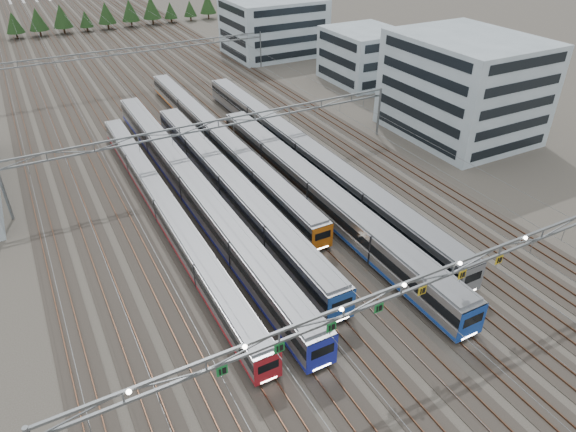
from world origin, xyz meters
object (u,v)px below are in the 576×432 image
train_f (304,153)px  depot_bldg_south (463,87)px  depot_bldg_mid (365,56)px  depot_bldg_north (273,27)px  train_a (165,209)px  gantry_mid (219,130)px  train_c (230,186)px  train_d (218,138)px  train_e (318,193)px  train_b (191,187)px  gantry_near (402,292)px  gantry_far (137,54)px

train_f → depot_bldg_south: size_ratio=3.04×
depot_bldg_mid → depot_bldg_north: depot_bldg_north is taller
depot_bldg_south → depot_bldg_mid: (2.92, 30.95, -2.62)m
train_a → gantry_mid: gantry_mid is taller
train_c → train_d: (4.50, 15.57, -0.20)m
train_e → train_b: bearing=145.2°
train_e → train_c: bearing=141.9°
train_f → depot_bldg_north: (24.67, 58.52, 4.36)m
gantry_near → depot_bldg_south: (40.06, 34.35, 0.87)m
train_a → gantry_mid: bearing=41.0°
train_f → gantry_near: size_ratio=1.18×
gantry_near → gantry_mid: 40.12m
train_d → gantry_mid: bearing=-108.6°
train_a → gantry_mid: 15.56m
train_f → train_c: bearing=-162.3°
train_d → depot_bldg_mid: depot_bldg_mid is taller
gantry_mid → train_f: bearing=-22.1°
train_c → depot_bldg_south: 42.76m
train_a → train_f: size_ratio=0.85×
train_c → train_d: bearing=73.9°
gantry_far → depot_bldg_north: bearing=14.0°
train_d → train_f: (9.00, -11.27, 0.18)m
gantry_mid → depot_bldg_mid: (42.93, 25.18, -1.05)m
train_e → depot_bldg_mid: 54.85m
train_b → gantry_far: 52.14m
depot_bldg_north → depot_bldg_mid: bearing=-76.3°
train_a → gantry_near: 32.77m
train_c → depot_bldg_mid: depot_bldg_mid is taller
train_f → gantry_far: gantry_far is taller
gantry_near → depot_bldg_south: bearing=40.6°
gantry_near → gantry_far: bearing=90.0°
train_a → gantry_near: gantry_near is taller
train_f → gantry_near: gantry_near is taller
train_c → gantry_near: bearing=-86.0°
train_c → depot_bldg_mid: bearing=37.0°
train_f → gantry_near: (-11.30, -35.55, 4.88)m
gantry_far → train_a: bearing=-101.6°
gantry_mid → train_c: bearing=-104.2°
train_a → train_d: size_ratio=0.91×
train_b → train_e: bearing=-34.8°
train_b → depot_bldg_mid: (49.68, 31.72, 3.14)m
train_e → depot_bldg_north: bearing=67.3°
gantry_far → train_e: bearing=-83.7°
train_f → gantry_far: (-11.25, 49.57, 4.18)m
gantry_mid → depot_bldg_north: depot_bldg_north is taller
train_b → train_d: size_ratio=1.04×
train_a → depot_bldg_north: size_ratio=2.58×
train_c → train_d: 16.21m
train_b → depot_bldg_south: bearing=0.9°
gantry_mid → depot_bldg_mid: size_ratio=3.52×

